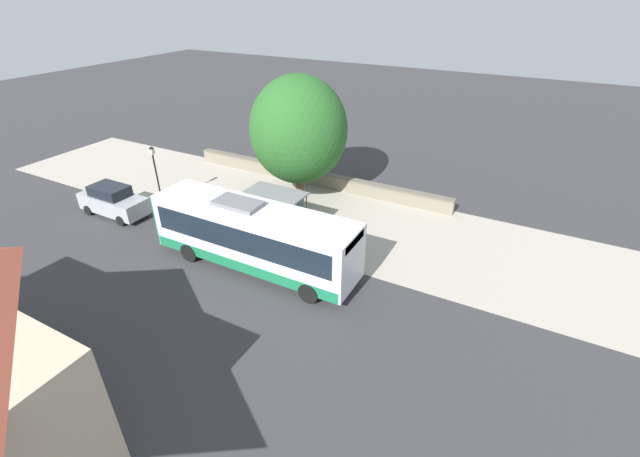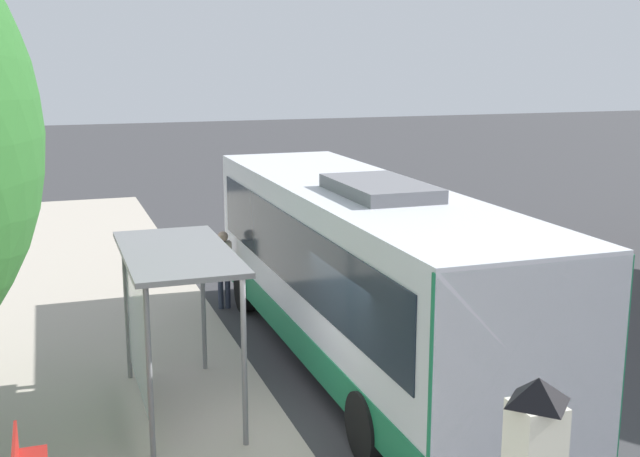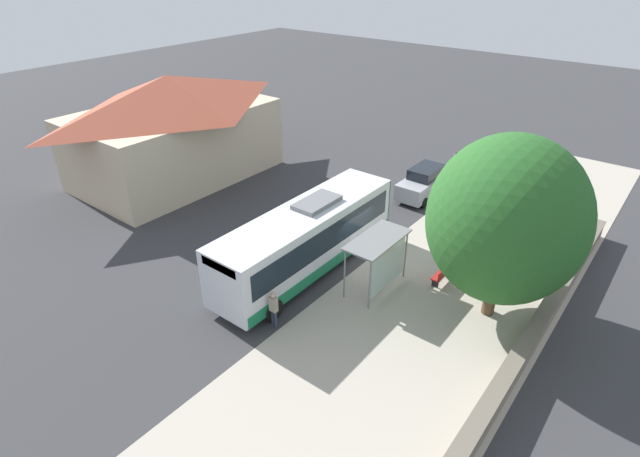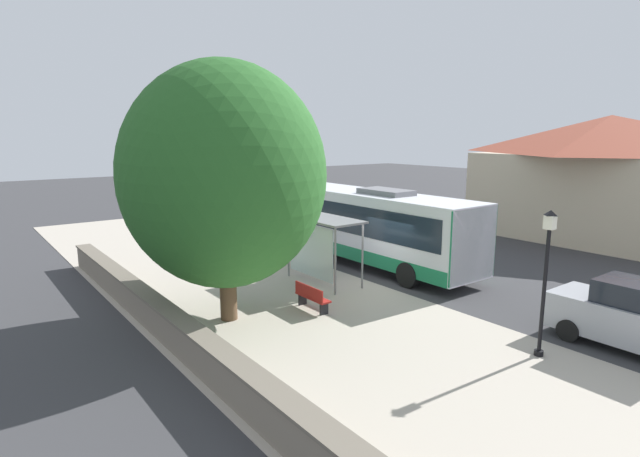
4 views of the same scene
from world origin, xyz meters
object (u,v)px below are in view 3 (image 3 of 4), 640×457
street_lamp_near (453,178)px  pedestrian (274,307)px  bus (307,238)px  parked_car_behind_bus (424,182)px  bus_shelter (380,249)px  bench (443,273)px  shade_tree (506,220)px

street_lamp_near → pedestrian: bearing=84.6°
street_lamp_near → bus: bearing=73.1°
pedestrian → parked_car_behind_bus: parked_car_behind_bus is taller
bus → street_lamp_near: size_ratio=2.74×
bus → parked_car_behind_bus: size_ratio=2.40×
street_lamp_near → bus_shelter: bearing=94.0°
bus_shelter → bench: size_ratio=2.22×
parked_car_behind_bus → street_lamp_near: bearing=149.1°
parked_car_behind_bus → bench: bearing=123.1°
bench → parked_car_behind_bus: parked_car_behind_bus is taller
bus → bench: 6.64m
bus_shelter → street_lamp_near: size_ratio=0.86×
shade_tree → street_lamp_near: bearing=-54.1°
pedestrian → parked_car_behind_bus: (1.12, -15.23, -0.11)m
bus_shelter → shade_tree: bearing=-163.5°
bus → parked_car_behind_bus: 11.15m
bus_shelter → pedestrian: size_ratio=1.91×
bus → parked_car_behind_bus: bus is taller
bus_shelter → shade_tree: (-4.73, -1.40, 2.43)m
bench → shade_tree: size_ratio=0.19×
bus → bench: bus is taller
parked_car_behind_bus → bus_shelter: bearing=106.6°
bus_shelter → pedestrian: (1.93, 4.97, -1.11)m
bench → street_lamp_near: (2.76, -6.49, 1.88)m
street_lamp_near → parked_car_behind_bus: size_ratio=0.88×
bench → shade_tree: shade_tree is taller
bus_shelter → bus: bearing=13.4°
pedestrian → street_lamp_near: (-1.31, -13.78, 1.30)m
pedestrian → shade_tree: size_ratio=0.22×
street_lamp_near → shade_tree: bearing=125.9°
bus → shade_tree: shade_tree is taller
bench → bus: bearing=29.1°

